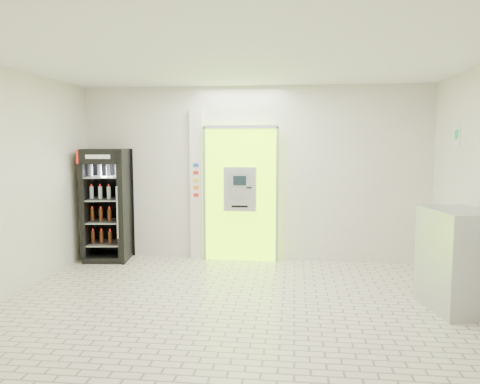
# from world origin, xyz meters

# --- Properties ---
(ground) EXTENTS (6.00, 6.00, 0.00)m
(ground) POSITION_xyz_m (0.00, 0.00, 0.00)
(ground) COLOR beige
(ground) RESTS_ON ground
(room_shell) EXTENTS (6.00, 6.00, 6.00)m
(room_shell) POSITION_xyz_m (0.00, 0.00, 1.84)
(room_shell) COLOR silver
(room_shell) RESTS_ON ground
(atm_assembly) EXTENTS (1.30, 0.24, 2.33)m
(atm_assembly) POSITION_xyz_m (-0.20, 2.41, 1.17)
(atm_assembly) COLOR #9AFF01
(atm_assembly) RESTS_ON ground
(pillar) EXTENTS (0.22, 0.11, 2.60)m
(pillar) POSITION_xyz_m (-0.98, 2.45, 1.30)
(pillar) COLOR silver
(pillar) RESTS_ON ground
(beverage_cooler) EXTENTS (0.80, 0.75, 1.93)m
(beverage_cooler) POSITION_xyz_m (-2.50, 2.18, 0.93)
(beverage_cooler) COLOR black
(beverage_cooler) RESTS_ON ground
(steel_cabinet) EXTENTS (0.79, 1.03, 1.23)m
(steel_cabinet) POSITION_xyz_m (2.68, 0.29, 0.62)
(steel_cabinet) COLOR #A6A8AD
(steel_cabinet) RESTS_ON ground
(exit_sign) EXTENTS (0.02, 0.22, 0.26)m
(exit_sign) POSITION_xyz_m (2.99, 1.40, 2.12)
(exit_sign) COLOR white
(exit_sign) RESTS_ON room_shell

